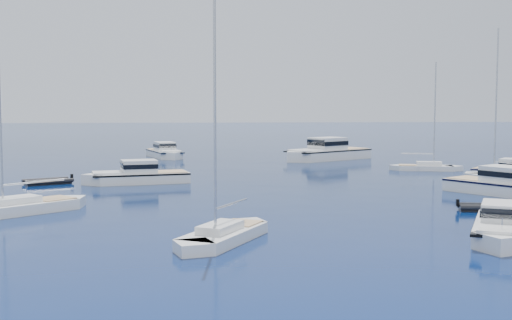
% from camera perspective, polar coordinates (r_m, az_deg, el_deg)
% --- Properties ---
extents(ground, '(400.00, 400.00, 0.00)m').
position_cam_1_polar(ground, '(34.69, 11.17, -6.85)').
color(ground, navy).
rests_on(ground, ground).
extents(motor_cruiser_near, '(6.43, 9.41, 2.39)m').
position_cam_1_polar(motor_cruiser_near, '(37.27, 19.85, -6.24)').
color(motor_cruiser_near, silver).
rests_on(motor_cruiser_near, ground).
extents(motor_cruiser_right, '(8.57, 10.53, 2.76)m').
position_cam_1_polar(motor_cruiser_right, '(54.86, 20.22, -2.76)').
color(motor_cruiser_right, white).
rests_on(motor_cruiser_right, ground).
extents(motor_cruiser_centre, '(10.20, 5.14, 2.57)m').
position_cam_1_polar(motor_cruiser_centre, '(59.83, -9.88, -1.92)').
color(motor_cruiser_centre, silver).
rests_on(motor_cruiser_centre, ground).
extents(motor_cruiser_distant, '(13.12, 10.68, 3.45)m').
position_cam_1_polar(motor_cruiser_distant, '(83.28, 5.85, 0.02)').
color(motor_cruiser_distant, silver).
rests_on(motor_cruiser_distant, ground).
extents(motor_cruiser_horizon, '(5.73, 9.98, 2.51)m').
position_cam_1_polar(motor_cruiser_horizon, '(86.92, -7.57, 0.21)').
color(motor_cruiser_horizon, white).
rests_on(motor_cruiser_horizon, ground).
extents(sailboat_fore, '(6.14, 8.85, 12.94)m').
position_cam_1_polar(sailboat_fore, '(34.60, -2.73, -6.80)').
color(sailboat_fore, silver).
rests_on(sailboat_fore, ground).
extents(sailboat_mid_r, '(5.34, 9.69, 13.82)m').
position_cam_1_polar(sailboat_mid_r, '(62.51, 19.78, -1.85)').
color(sailboat_mid_r, white).
rests_on(sailboat_mid_r, ground).
extents(sailboat_mid_l, '(9.33, 8.89, 15.04)m').
position_cam_1_polar(sailboat_mid_l, '(45.60, -19.15, -4.23)').
color(sailboat_mid_l, white).
rests_on(sailboat_mid_l, ground).
extents(sailboat_centre, '(8.02, 3.68, 11.41)m').
position_cam_1_polar(sailboat_centre, '(72.09, 13.96, -0.85)').
color(sailboat_centre, silver).
rests_on(sailboat_centre, ground).
extents(tender_grey_near, '(3.04, 2.09, 0.95)m').
position_cam_1_polar(tender_grey_near, '(46.38, 18.13, -4.05)').
color(tender_grey_near, black).
rests_on(tender_grey_near, ground).
extents(tender_grey_far, '(4.71, 3.94, 0.95)m').
position_cam_1_polar(tender_grey_far, '(60.99, -16.94, -1.93)').
color(tender_grey_far, black).
rests_on(tender_grey_far, ground).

